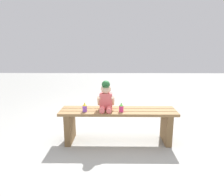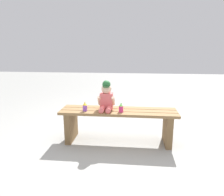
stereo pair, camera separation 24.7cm
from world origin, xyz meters
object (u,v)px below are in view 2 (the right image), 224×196
(sippy_cup_left, at_px, (85,107))
(park_bench, at_px, (118,120))
(sippy_cup_right, at_px, (121,108))
(child_figure, at_px, (106,97))

(sippy_cup_left, bearing_deg, park_bench, 11.27)
(sippy_cup_left, height_order, sippy_cup_right, same)
(child_figure, bearing_deg, sippy_cup_left, -161.37)
(sippy_cup_left, distance_m, sippy_cup_right, 0.49)
(child_figure, distance_m, sippy_cup_left, 0.32)
(park_bench, relative_size, child_figure, 3.93)
(child_figure, xyz_separation_m, sippy_cup_right, (0.21, -0.09, -0.12))
(child_figure, xyz_separation_m, sippy_cup_left, (-0.28, -0.09, -0.12))
(sippy_cup_right, bearing_deg, child_figure, 155.65)
(park_bench, xyz_separation_m, sippy_cup_right, (0.04, -0.09, 0.21))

